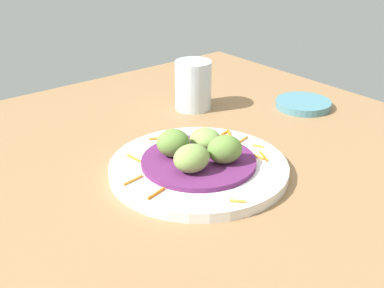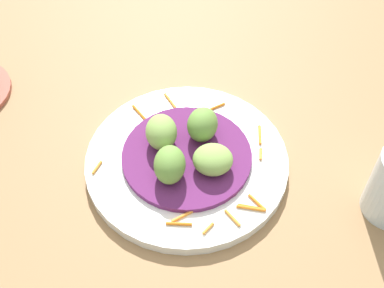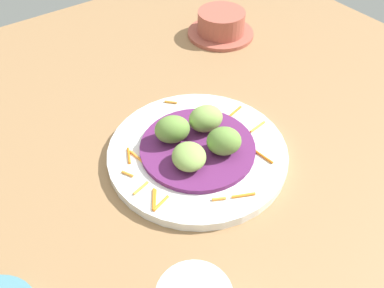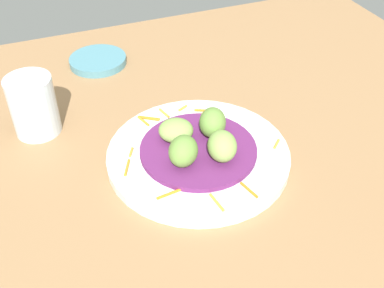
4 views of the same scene
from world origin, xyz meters
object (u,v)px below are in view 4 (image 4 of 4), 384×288
object	(u,v)px
guac_scoop_center	(222,146)
water_glass	(33,106)
guac_scoop_left	(183,151)
side_plate_small	(98,61)
guac_scoop_right	(213,122)
main_plate	(198,156)
guac_scoop_back	(176,130)

from	to	relation	value
guac_scoop_center	water_glass	distance (cm)	31.15
guac_scoop_left	side_plate_small	world-z (taller)	guac_scoop_left
guac_scoop_right	water_glass	world-z (taller)	water_glass
main_plate	guac_scoop_left	distance (cm)	5.55
guac_scoop_left	side_plate_small	size ratio (longest dim) A/B	0.46
main_plate	guac_scoop_right	size ratio (longest dim) A/B	5.15
guac_scoop_left	guac_scoop_center	bearing A→B (deg)	-9.56
main_plate	guac_scoop_back	xyz separation A→B (cm)	(-2.35, 3.30, 3.18)
guac_scoop_center	guac_scoop_right	xyz separation A→B (cm)	(0.95, 5.65, 0.06)
guac_scoop_center	guac_scoop_back	xyz separation A→B (cm)	(-4.70, 6.60, -0.53)
guac_scoop_left	guac_scoop_right	size ratio (longest dim) A/B	0.95
main_plate	side_plate_small	bearing A→B (deg)	102.52
main_plate	water_glass	bearing A→B (deg)	142.64
guac_scoop_left	water_glass	xyz separation A→B (cm)	(-18.36, 18.89, 0.35)
main_plate	guac_scoop_back	world-z (taller)	guac_scoop_back
guac_scoop_back	water_glass	world-z (taller)	water_glass
main_plate	side_plate_small	xyz separation A→B (cm)	(-7.63, 34.36, -0.06)
main_plate	water_glass	world-z (taller)	water_glass
guac_scoop_right	side_plate_small	bearing A→B (deg)	108.85
guac_scoop_left	guac_scoop_back	size ratio (longest dim) A/B	0.97
guac_scoop_back	side_plate_small	size ratio (longest dim) A/B	0.47
guac_scoop_center	guac_scoop_right	world-z (taller)	guac_scoop_right
guac_scoop_right	main_plate	bearing A→B (deg)	-144.56
main_plate	guac_scoop_left	xyz separation A→B (cm)	(-3.30, -2.35, 3.79)
guac_scoop_back	guac_scoop_right	bearing A→B (deg)	-9.56
guac_scoop_left	side_plate_small	distance (cm)	37.16
guac_scoop_right	side_plate_small	xyz separation A→B (cm)	(-10.93, 32.01, -3.83)
water_glass	guac_scoop_center	bearing A→B (deg)	-39.57
guac_scoop_right	guac_scoop_back	distance (cm)	5.76
side_plate_small	water_glass	world-z (taller)	water_glass
main_plate	guac_scoop_center	xyz separation A→B (cm)	(2.35, -3.30, 3.71)
main_plate	guac_scoop_left	size ratio (longest dim) A/B	5.40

